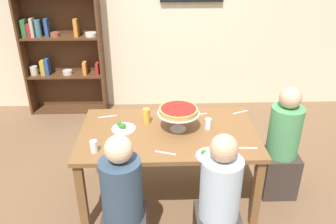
{
  "coord_description": "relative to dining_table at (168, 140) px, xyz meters",
  "views": [
    {
      "loc": [
        -0.1,
        -2.72,
        2.32
      ],
      "look_at": [
        0.0,
        0.1,
        0.89
      ],
      "focal_mm": 36.62,
      "sensor_mm": 36.0,
      "label": 1
    }
  ],
  "objects": [
    {
      "name": "cutlery_spare_fork",
      "position": [
        -0.04,
        -0.35,
        0.09
      ],
      "size": [
        0.18,
        0.07,
        0.0
      ],
      "primitive_type": "cube",
      "rotation": [
        0.0,
        0.0,
        -0.32
      ],
      "color": "silver",
      "rests_on": "dining_table"
    },
    {
      "name": "water_glass_clear_near",
      "position": [
        -0.01,
        0.39,
        0.13
      ],
      "size": [
        0.06,
        0.06,
        0.1
      ],
      "primitive_type": "cylinder",
      "color": "white",
      "rests_on": "dining_table"
    },
    {
      "name": "diner_near_right",
      "position": [
        0.35,
        -0.77,
        -0.16
      ],
      "size": [
        0.34,
        0.34,
        1.15
      ],
      "rotation": [
        0.0,
        0.0,
        1.57
      ],
      "color": "#382D28",
      "rests_on": "ground_plane"
    },
    {
      "name": "cutlery_fork_far",
      "position": [
        -0.6,
        0.31,
        0.09
      ],
      "size": [
        0.18,
        0.05,
        0.0
      ],
      "primitive_type": "cube",
      "rotation": [
        0.0,
        0.0,
        3.36
      ],
      "color": "silver",
      "rests_on": "dining_table"
    },
    {
      "name": "ground_plane",
      "position": [
        0.0,
        0.0,
        -0.65
      ],
      "size": [
        12.0,
        12.0,
        0.0
      ],
      "primitive_type": "plane",
      "color": "brown"
    },
    {
      "name": "salad_plate_far_diner",
      "position": [
        0.34,
        -0.41,
        0.1
      ],
      "size": [
        0.26,
        0.26,
        0.07
      ],
      "color": "white",
      "rests_on": "dining_table"
    },
    {
      "name": "deep_dish_pizza_stand",
      "position": [
        0.09,
        0.03,
        0.27
      ],
      "size": [
        0.38,
        0.38,
        0.22
      ],
      "color": "silver",
      "rests_on": "dining_table"
    },
    {
      "name": "cutlery_fork_near",
      "position": [
        0.32,
        0.33,
        0.09
      ],
      "size": [
        0.18,
        0.06,
        0.0
      ],
      "primitive_type": "cube",
      "rotation": [
        0.0,
        0.0,
        3.41
      ],
      "color": "silver",
      "rests_on": "dining_table"
    },
    {
      "name": "rear_partition",
      "position": [
        0.0,
        2.2,
        0.75
      ],
      "size": [
        8.0,
        0.12,
        2.8
      ],
      "primitive_type": "cube",
      "color": "beige",
      "rests_on": "ground_plane"
    },
    {
      "name": "cutlery_knife_near",
      "position": [
        0.75,
        0.36,
        0.09
      ],
      "size": [
        0.17,
        0.08,
        0.0
      ],
      "primitive_type": "cube",
      "rotation": [
        0.0,
        0.0,
        3.52
      ],
      "color": "silver",
      "rests_on": "dining_table"
    },
    {
      "name": "bookshelf",
      "position": [
        -1.42,
        2.02,
        0.49
      ],
      "size": [
        1.1,
        0.3,
        2.21
      ],
      "color": "#4C2D19",
      "rests_on": "ground_plane"
    },
    {
      "name": "salad_plate_near_diner",
      "position": [
        -0.42,
        0.06,
        0.1
      ],
      "size": [
        0.22,
        0.22,
        0.07
      ],
      "color": "white",
      "rests_on": "dining_table"
    },
    {
      "name": "water_glass_clear_far",
      "position": [
        0.37,
        0.04,
        0.14
      ],
      "size": [
        0.06,
        0.06,
        0.1
      ],
      "primitive_type": "cylinder",
      "color": "white",
      "rests_on": "dining_table"
    },
    {
      "name": "water_glass_clear_spare",
      "position": [
        -0.63,
        -0.32,
        0.14
      ],
      "size": [
        0.06,
        0.06,
        0.11
      ],
      "primitive_type": "cylinder",
      "color": "white",
      "rests_on": "dining_table"
    },
    {
      "name": "dining_table",
      "position": [
        0.0,
        0.0,
        0.0
      ],
      "size": [
        1.62,
        0.97,
        0.74
      ],
      "color": "brown",
      "rests_on": "ground_plane"
    },
    {
      "name": "diner_head_east",
      "position": [
        1.1,
        0.03,
        -0.16
      ],
      "size": [
        0.34,
        0.34,
        1.15
      ],
      "rotation": [
        0.0,
        0.0,
        3.14
      ],
      "color": "#382D28",
      "rests_on": "ground_plane"
    },
    {
      "name": "cutlery_knife_far",
      "position": [
        0.65,
        -0.3,
        0.09
      ],
      "size": [
        0.18,
        0.02,
        0.0
      ],
      "primitive_type": "cube",
      "rotation": [
        0.0,
        0.0,
        -0.04
      ],
      "color": "silver",
      "rests_on": "dining_table"
    },
    {
      "name": "beer_glass_amber_tall",
      "position": [
        -0.2,
        0.17,
        0.16
      ],
      "size": [
        0.07,
        0.07,
        0.15
      ],
      "primitive_type": "cylinder",
      "color": "gold",
      "rests_on": "dining_table"
    },
    {
      "name": "diner_near_left",
      "position": [
        -0.36,
        -0.76,
        -0.16
      ],
      "size": [
        0.34,
        0.34,
        1.15
      ],
      "rotation": [
        0.0,
        0.0,
        1.57
      ],
      "color": "#382D28",
      "rests_on": "ground_plane"
    }
  ]
}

